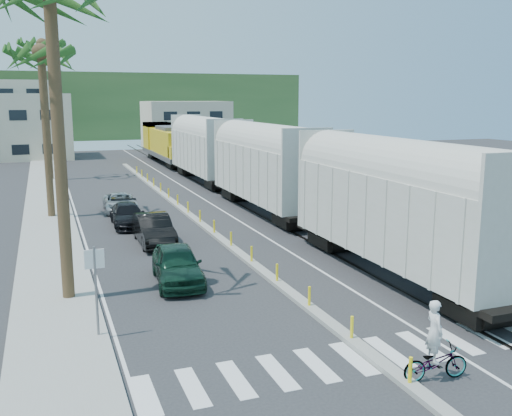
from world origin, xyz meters
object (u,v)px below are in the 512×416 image
Objects in this scene: car_lead at (177,264)px; car_second at (154,229)px; cyclist at (435,355)px; street_sign at (95,279)px.

car_lead is 1.01× the size of car_second.
car_second is 17.70m from cyclist.
cyclist is at bearing -75.75° from car_second.
car_second is 2.07× the size of cyclist.
street_sign is at bearing 60.73° from cyclist.
cyclist is (8.16, -5.87, -1.25)m from street_sign.
car_lead is 6.70m from car_second.
cyclist is (4.59, -10.48, -0.06)m from car_lead.
car_lead is at bearing 30.14° from cyclist.
car_lead reaches higher than car_second.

